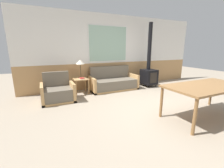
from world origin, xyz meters
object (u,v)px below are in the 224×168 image
object	(u,v)px
side_table	(81,81)
table_lamp	(80,63)
wood_stove	(149,71)
couch	(113,83)
armchair	(58,93)
dining_table	(207,88)

from	to	relation	value
side_table	table_lamp	size ratio (longest dim) A/B	0.82
wood_stove	side_table	bearing A→B (deg)	176.60
table_lamp	wood_stove	size ratio (longest dim) A/B	0.25
couch	table_lamp	size ratio (longest dim) A/B	2.80
armchair	dining_table	bearing A→B (deg)	-48.51
side_table	dining_table	xyz separation A→B (m)	(2.03, -2.92, 0.24)
couch	side_table	xyz separation A→B (m)	(-1.20, 0.02, 0.16)
armchair	side_table	distance (m)	0.94
armchair	side_table	size ratio (longest dim) A/B	1.76
side_table	dining_table	world-z (taller)	dining_table
couch	side_table	bearing A→B (deg)	178.82
side_table	table_lamp	distance (m)	0.62
table_lamp	side_table	bearing A→B (deg)	-111.35
table_lamp	dining_table	bearing A→B (deg)	-56.32
couch	dining_table	size ratio (longest dim) A/B	0.94
armchair	table_lamp	xyz separation A→B (m)	(0.82, 0.57, 0.78)
side_table	dining_table	bearing A→B (deg)	-55.15
dining_table	wood_stove	size ratio (longest dim) A/B	0.76
armchair	dining_table	xyz separation A→B (m)	(2.82, -2.44, 0.41)
side_table	wood_stove	distance (m)	2.70
armchair	wood_stove	world-z (taller)	wood_stove
armchair	table_lamp	size ratio (longest dim) A/B	1.44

